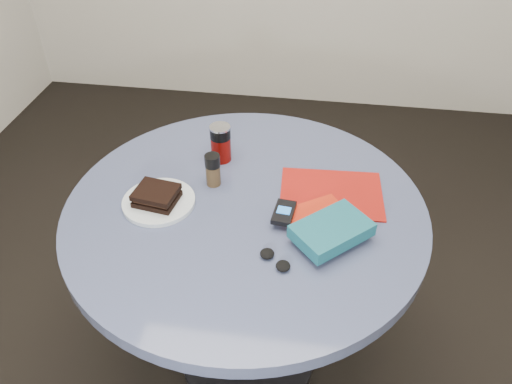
# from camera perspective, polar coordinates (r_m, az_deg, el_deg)

# --- Properties ---
(ground) EXTENTS (4.00, 4.00, 0.00)m
(ground) POSITION_cam_1_polar(r_m,az_deg,el_deg) (1.95, -0.92, -18.42)
(ground) COLOR black
(ground) RESTS_ON ground
(table) EXTENTS (1.00, 1.00, 0.75)m
(table) POSITION_cam_1_polar(r_m,az_deg,el_deg) (1.49, -1.15, -6.26)
(table) COLOR black
(table) RESTS_ON ground
(plate) EXTENTS (0.23, 0.23, 0.01)m
(plate) POSITION_cam_1_polar(r_m,az_deg,el_deg) (1.41, -11.04, -1.09)
(plate) COLOR silver
(plate) RESTS_ON table
(sandwich) EXTENTS (0.12, 0.11, 0.04)m
(sandwich) POSITION_cam_1_polar(r_m,az_deg,el_deg) (1.39, -11.31, -0.39)
(sandwich) COLOR black
(sandwich) RESTS_ON plate
(soda_can) EXTENTS (0.08, 0.08, 0.12)m
(soda_can) POSITION_cam_1_polar(r_m,az_deg,el_deg) (1.52, -4.05, 5.60)
(soda_can) COLOR #6E0905
(soda_can) RESTS_ON table
(pepper_grinder) EXTENTS (0.06, 0.06, 0.10)m
(pepper_grinder) POSITION_cam_1_polar(r_m,az_deg,el_deg) (1.43, -4.95, 2.56)
(pepper_grinder) COLOR #3E2E1A
(pepper_grinder) RESTS_ON table
(magazine) EXTENTS (0.30, 0.23, 0.01)m
(magazine) POSITION_cam_1_polar(r_m,az_deg,el_deg) (1.43, 8.60, -0.16)
(magazine) COLOR maroon
(magazine) RESTS_ON table
(red_book) EXTENTS (0.20, 0.19, 0.01)m
(red_book) POSITION_cam_1_polar(r_m,az_deg,el_deg) (1.33, 6.79, -2.81)
(red_book) COLOR #AD210D
(red_book) RESTS_ON magazine
(novel) EXTENTS (0.22, 0.22, 0.04)m
(novel) POSITION_cam_1_polar(r_m,az_deg,el_deg) (1.26, 8.64, -4.37)
(novel) COLOR #134E5C
(novel) RESTS_ON red_book
(mp3_player) EXTENTS (0.06, 0.10, 0.02)m
(mp3_player) POSITION_cam_1_polar(r_m,az_deg,el_deg) (1.32, 3.20, -2.36)
(mp3_player) COLOR black
(mp3_player) RESTS_ON red_book
(headphones) EXTENTS (0.09, 0.08, 0.02)m
(headphones) POSITION_cam_1_polar(r_m,az_deg,el_deg) (1.22, 2.19, -7.74)
(headphones) COLOR black
(headphones) RESTS_ON table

